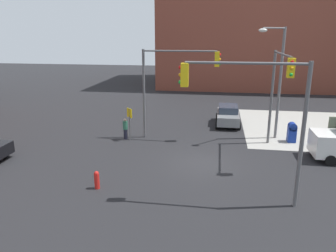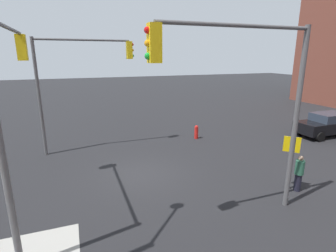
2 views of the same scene
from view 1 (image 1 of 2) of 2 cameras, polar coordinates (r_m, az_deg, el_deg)
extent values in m
plane|color=black|center=(20.05, 5.77, -6.40)|extent=(120.00, 120.00, 0.00)
cube|color=#9E9B93|center=(29.71, 24.42, -0.33)|extent=(12.00, 12.00, 0.01)
cube|color=brown|center=(53.11, 17.76, 17.23)|extent=(32.00, 18.00, 18.95)
cylinder|color=#59595B|center=(24.05, -4.19, 5.48)|extent=(0.18, 0.18, 6.50)
cylinder|color=#59595B|center=(23.24, 2.04, 12.93)|extent=(5.17, 0.12, 0.12)
cube|color=yellow|center=(23.11, 8.54, 11.43)|extent=(0.32, 0.36, 1.00)
sphere|color=red|center=(23.09, 9.02, 12.20)|extent=(0.18, 0.18, 0.18)
sphere|color=orange|center=(23.11, 8.99, 11.41)|extent=(0.18, 0.18, 0.18)
sphere|color=green|center=(23.14, 8.96, 10.62)|extent=(0.18, 0.18, 0.18)
cylinder|color=#59595B|center=(15.14, 22.36, -1.97)|extent=(0.18, 0.18, 6.50)
cylinder|color=#59595B|center=(14.14, 13.47, 10.59)|extent=(5.10, 0.12, 0.12)
cube|color=yellow|center=(14.23, 2.92, 8.88)|extent=(0.32, 0.36, 1.00)
sphere|color=red|center=(14.21, 2.21, 10.18)|extent=(0.18, 0.18, 0.18)
sphere|color=orange|center=(14.25, 2.19, 8.90)|extent=(0.18, 0.18, 0.18)
sphere|color=green|center=(14.29, 2.18, 7.62)|extent=(0.18, 0.18, 0.18)
cylinder|color=#59595B|center=(23.73, 17.57, 4.64)|extent=(0.18, 0.18, 6.50)
cylinder|color=#59595B|center=(20.76, 19.35, 11.71)|extent=(0.12, 5.29, 0.12)
cube|color=yellow|center=(18.20, 20.63, 9.44)|extent=(0.36, 0.32, 1.00)
sphere|color=red|center=(18.00, 20.84, 10.38)|extent=(0.18, 0.18, 0.18)
sphere|color=orange|center=(18.03, 20.74, 9.37)|extent=(0.18, 0.18, 0.18)
sphere|color=green|center=(18.06, 20.64, 8.37)|extent=(0.18, 0.18, 0.18)
cylinder|color=slate|center=(24.99, 18.89, 6.81)|extent=(0.20, 0.20, 8.00)
cylinder|color=slate|center=(23.74, 18.05, 15.92)|extent=(1.74, 1.80, 0.10)
ellipsoid|color=silver|center=(22.78, 16.21, 15.72)|extent=(0.56, 0.36, 0.24)
cylinder|color=#4C4C4C|center=(23.90, -6.67, 0.30)|extent=(0.08, 0.08, 2.40)
cube|color=yellow|center=(23.69, -6.74, 2.28)|extent=(0.48, 0.48, 0.64)
cube|color=navy|center=(25.14, 20.73, -1.35)|extent=(0.56, 0.64, 1.15)
cylinder|color=navy|center=(24.99, 20.86, -0.09)|extent=(0.56, 0.64, 0.56)
cylinder|color=red|center=(17.08, -12.28, -9.36)|extent=(0.26, 0.26, 0.80)
sphere|color=red|center=(16.91, -12.36, -8.07)|extent=(0.24, 0.24, 0.24)
cube|color=slate|center=(28.35, 10.38, 1.58)|extent=(1.80, 4.08, 0.75)
cube|color=#2D3847|center=(28.52, 10.43, 3.00)|extent=(1.58, 2.29, 0.55)
cylinder|color=black|center=(27.15, 12.30, 0.01)|extent=(0.22, 0.64, 0.64)
cylinder|color=black|center=(27.09, 8.50, 0.17)|extent=(0.22, 0.64, 0.64)
cylinder|color=black|center=(29.83, 12.02, 1.45)|extent=(0.22, 0.64, 0.64)
cylinder|color=black|center=(29.77, 8.56, 1.60)|extent=(0.22, 0.64, 0.64)
cylinder|color=black|center=(23.38, -26.47, -3.93)|extent=(0.64, 0.22, 0.64)
cylinder|color=black|center=(21.69, 26.47, -5.41)|extent=(0.64, 0.22, 0.64)
cylinder|color=black|center=(23.58, 25.01, -3.59)|extent=(0.64, 0.22, 0.64)
cylinder|color=#2D664C|center=(24.21, -7.46, 0.13)|extent=(0.36, 0.36, 0.60)
sphere|color=tan|center=(24.11, -7.49, 1.06)|extent=(0.21, 0.21, 0.21)
cylinder|color=#1E1E2D|center=(24.40, -7.40, -1.40)|extent=(0.28, 0.28, 0.76)
camera|label=2|loc=(30.00, 12.83, 11.61)|focal=28.00mm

